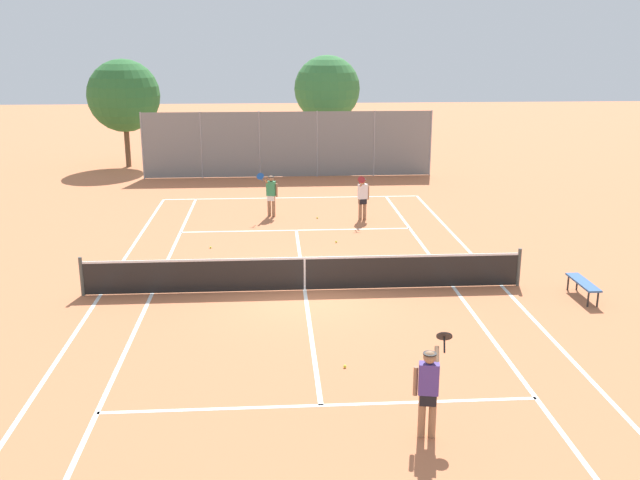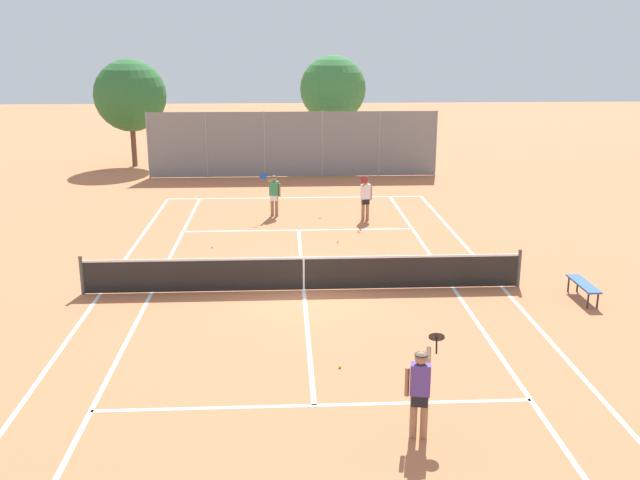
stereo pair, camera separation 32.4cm
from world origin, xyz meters
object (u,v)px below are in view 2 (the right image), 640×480
(loose_tennis_ball_2, at_px, (320,218))
(tree_behind_left, at_px, (130,98))
(loose_tennis_ball_0, at_px, (338,242))
(tennis_net, at_px, (304,273))
(tree_behind_right, at_px, (333,91))
(courtside_bench, at_px, (583,285))
(player_far_left, at_px, (274,193))
(player_far_right, at_px, (366,196))
(player_near_side, at_px, (420,388))
(loose_tennis_ball_5, at_px, (340,366))
(loose_tennis_ball_4, at_px, (212,247))
(loose_tennis_ball_1, at_px, (473,266))

(loose_tennis_ball_2, xyz_separation_m, tree_behind_left, (-9.48, 12.38, 3.63))
(loose_tennis_ball_0, relative_size, loose_tennis_ball_2, 1.00)
(tennis_net, relative_size, tree_behind_right, 2.05)
(courtside_bench, bearing_deg, tree_behind_left, 126.43)
(tree_behind_left, height_order, tree_behind_right, tree_behind_right)
(player_far_left, height_order, courtside_bench, player_far_left)
(tree_behind_left, bearing_deg, player_far_right, -48.60)
(tennis_net, distance_m, player_near_side, 7.80)
(player_near_side, relative_size, loose_tennis_ball_5, 26.88)
(tennis_net, height_order, tree_behind_left, tree_behind_left)
(loose_tennis_ball_5, distance_m, tree_behind_right, 25.86)
(loose_tennis_ball_0, xyz_separation_m, tree_behind_left, (-9.90, 15.79, 3.63))
(player_far_left, height_order, tree_behind_right, tree_behind_right)
(tennis_net, relative_size, loose_tennis_ball_2, 181.82)
(tree_behind_left, bearing_deg, courtside_bench, -53.57)
(player_near_side, relative_size, loose_tennis_ball_0, 26.88)
(player_near_side, xyz_separation_m, courtside_bench, (5.57, 6.47, -0.52))
(loose_tennis_ball_5, xyz_separation_m, tree_behind_left, (-9.22, 25.31, 3.63))
(loose_tennis_ball_4, bearing_deg, courtside_bench, -27.83)
(loose_tennis_ball_0, xyz_separation_m, courtside_bench, (6.03, -5.79, 0.38))
(loose_tennis_ball_1, xyz_separation_m, loose_tennis_ball_4, (-8.05, 2.50, 0.00))
(loose_tennis_ball_0, height_order, tree_behind_right, tree_behind_right)
(tree_behind_right, bearing_deg, loose_tennis_ball_5, -93.56)
(tennis_net, xyz_separation_m, player_far_right, (2.57, 7.78, 0.42))
(loose_tennis_ball_5, bearing_deg, loose_tennis_ball_4, 111.04)
(player_far_left, xyz_separation_m, loose_tennis_ball_5, (1.50, -13.42, -0.89))
(player_far_right, relative_size, loose_tennis_ball_5, 26.88)
(loose_tennis_ball_5, distance_m, tree_behind_left, 27.18)
(player_near_side, bearing_deg, loose_tennis_ball_4, 111.38)
(tennis_net, relative_size, loose_tennis_ball_4, 181.82)
(loose_tennis_ball_1, relative_size, loose_tennis_ball_2, 1.00)
(loose_tennis_ball_2, xyz_separation_m, loose_tennis_ball_5, (-0.26, -12.92, 0.00))
(loose_tennis_ball_4, bearing_deg, player_far_left, 64.93)
(player_far_left, relative_size, tree_behind_right, 0.30)
(loose_tennis_ball_2, distance_m, loose_tennis_ball_5, 12.93)
(tennis_net, xyz_separation_m, loose_tennis_ball_1, (5.15, 1.77, -0.48))
(player_far_right, relative_size, loose_tennis_ball_1, 26.88)
(tennis_net, distance_m, loose_tennis_ball_0, 4.87)
(loose_tennis_ball_2, bearing_deg, loose_tennis_ball_0, -82.98)
(player_far_right, height_order, loose_tennis_ball_4, player_far_right)
(tennis_net, bearing_deg, loose_tennis_ball_4, 124.12)
(loose_tennis_ball_2, xyz_separation_m, courtside_bench, (6.45, -9.20, 0.38))
(tennis_net, distance_m, player_far_left, 8.63)
(loose_tennis_ball_4, distance_m, tree_behind_left, 17.54)
(player_far_right, height_order, loose_tennis_ball_2, player_far_right)
(tree_behind_right, bearing_deg, player_near_side, -90.92)
(player_near_side, xyz_separation_m, player_far_left, (-2.63, 16.16, 0.00))
(tree_behind_left, relative_size, tree_behind_right, 0.97)
(loose_tennis_ball_5, bearing_deg, player_near_side, -67.50)
(loose_tennis_ball_0, height_order, tree_behind_left, tree_behind_left)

